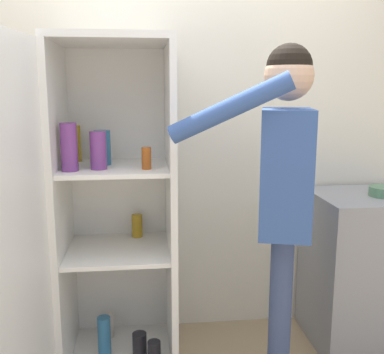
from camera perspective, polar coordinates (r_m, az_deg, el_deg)
The scene contains 4 objects.
wall_back at distance 2.80m, azimuth -2.38°, elevation 5.60°, with size 7.00×0.06×2.55m.
refrigerator at distance 2.44m, azimuth -11.75°, elevation -4.46°, with size 0.76×1.22×1.81m.
person at distance 2.23m, azimuth 11.50°, elevation 0.15°, with size 0.76×0.55×1.75m.
counter at distance 2.97m, azimuth 20.73°, elevation -10.88°, with size 0.60×0.57×0.93m.
Camera 1 is at (-0.19, -1.81, 1.53)m, focal length 42.00 mm.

